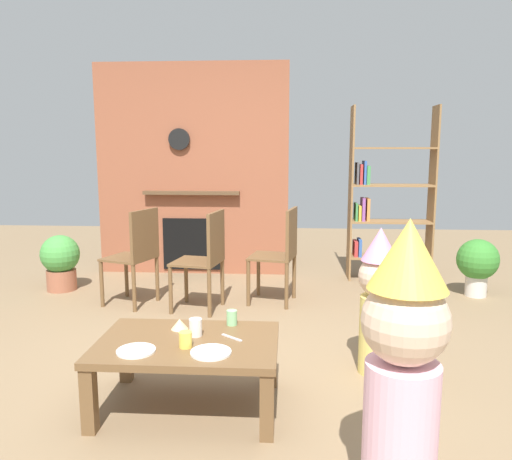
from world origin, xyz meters
name	(u,v)px	position (x,y,z in m)	size (l,w,h in m)	color
ground_plane	(230,367)	(0.00, 0.00, 0.00)	(12.00, 12.00, 0.00)	#846B4C
brick_fireplace_feature	(193,171)	(-0.72, 2.60, 1.19)	(2.20, 0.28, 2.40)	#935138
bookshelf	(384,200)	(1.43, 2.40, 0.89)	(0.90, 0.28, 1.90)	olive
coffee_table	(188,351)	(-0.17, -0.54, 0.33)	(0.99, 0.67, 0.39)	brown
paper_cup_near_left	(185,340)	(-0.16, -0.63, 0.44)	(0.07, 0.07, 0.09)	#F2CC4C
paper_cup_near_right	(232,318)	(0.05, -0.27, 0.44)	(0.06, 0.06, 0.09)	#8CD18C
paper_cup_center	(196,327)	(-0.14, -0.46, 0.44)	(0.07, 0.07, 0.10)	silver
paper_plate_front	(211,352)	(-0.01, -0.70, 0.40)	(0.21, 0.21, 0.01)	white
paper_plate_rear	(136,351)	(-0.40, -0.71, 0.40)	(0.20, 0.20, 0.01)	white
birthday_cake_slice	(180,324)	(-0.25, -0.36, 0.42)	(0.10, 0.10, 0.06)	#EAC68C
table_fork	(232,338)	(0.07, -0.49, 0.40)	(0.15, 0.02, 0.01)	silver
child_with_cone_hat	(403,365)	(0.82, -1.32, 0.63)	(0.33, 0.33, 1.19)	#EAB2C6
child_in_pink	(378,297)	(0.96, -0.02, 0.50)	(0.26, 0.26, 0.95)	#E0CC66
dining_chair_left	(137,251)	(-1.01, 1.28, 0.51)	(0.51, 0.51, 0.90)	brown
dining_chair_middle	(206,255)	(-0.34, 1.17, 0.51)	(0.47, 0.47, 0.90)	brown
dining_chair_right	(282,250)	(0.32, 1.44, 0.51)	(0.47, 0.47, 0.90)	brown
potted_plant_tall	(478,262)	(2.24, 1.78, 0.34)	(0.40, 0.40, 0.57)	beige
potted_plant_short	(60,260)	(-1.95, 1.73, 0.31)	(0.39, 0.39, 0.57)	#9E5B42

